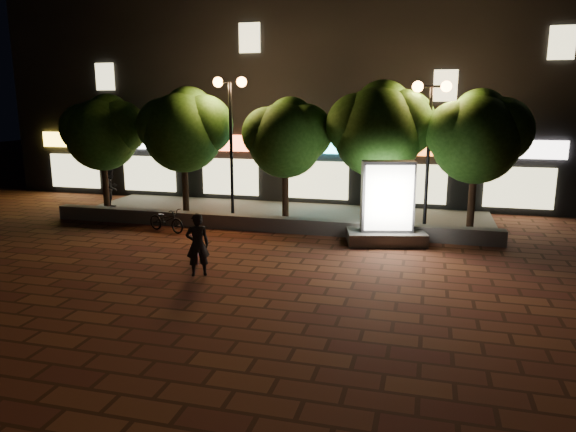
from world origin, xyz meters
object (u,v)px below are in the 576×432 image
(tree_mid, at_px, (287,135))
(street_lamp_left, at_px, (230,112))
(tree_right, at_px, (380,126))
(scooter_parked, at_px, (166,220))
(tree_far_right, at_px, (478,134))
(rider, at_px, (198,245))
(pedestrian, at_px, (111,188))
(scooter_pink, at_px, (197,245))
(street_lamp_right, at_px, (430,117))
(ad_kiosk, at_px, (387,211))
(tree_far_left, at_px, (104,130))
(tree_left, at_px, (185,127))

(tree_mid, height_order, street_lamp_left, street_lamp_left)
(tree_right, bearing_deg, scooter_parked, -160.50)
(tree_far_right, height_order, street_lamp_left, street_lamp_left)
(tree_far_right, bearing_deg, tree_right, 180.00)
(tree_far_right, bearing_deg, rider, -137.54)
(tree_mid, xyz_separation_m, scooter_parked, (-3.65, -2.46, -2.80))
(pedestrian, bearing_deg, scooter_pink, -135.00)
(scooter_pink, height_order, scooter_parked, scooter_pink)
(tree_right, xyz_separation_m, pedestrian, (-10.95, 0.44, -2.65))
(tree_right, height_order, tree_far_right, tree_right)
(tree_far_right, relative_size, street_lamp_right, 0.96)
(scooter_pink, bearing_deg, ad_kiosk, 7.67)
(tree_far_left, bearing_deg, pedestrian, 108.14)
(tree_far_left, height_order, tree_right, tree_right)
(tree_left, distance_m, rider, 7.80)
(rider, relative_size, scooter_parked, 1.05)
(tree_far_left, relative_size, ad_kiosk, 1.76)
(pedestrian, bearing_deg, tree_right, -95.45)
(tree_far_left, height_order, pedestrian, tree_far_left)
(tree_right, xyz_separation_m, ad_kiosk, (0.49, -2.12, -2.51))
(ad_kiosk, distance_m, scooter_parked, 7.48)
(tree_far_left, height_order, scooter_parked, tree_far_left)
(scooter_pink, bearing_deg, tree_right, 24.79)
(tree_right, relative_size, pedestrian, 3.04)
(scooter_pink, distance_m, rider, 1.39)
(tree_left, relative_size, street_lamp_right, 0.98)
(tree_far_right, relative_size, pedestrian, 2.85)
(tree_left, xyz_separation_m, tree_far_right, (10.50, -0.00, -0.08))
(tree_far_left, bearing_deg, street_lamp_left, -2.76)
(scooter_parked, bearing_deg, tree_far_right, -58.21)
(pedestrian, bearing_deg, street_lamp_left, -100.31)
(tree_far_left, distance_m, pedestrian, 2.42)
(tree_mid, xyz_separation_m, pedestrian, (-7.64, 0.44, -2.30))
(tree_mid, distance_m, tree_far_right, 6.50)
(rider, distance_m, pedestrian, 9.88)
(street_lamp_right, bearing_deg, tree_mid, 176.96)
(tree_left, xyz_separation_m, tree_right, (7.30, 0.00, 0.12))
(tree_right, bearing_deg, tree_far_right, -0.00)
(tree_far_right, bearing_deg, tree_left, 180.00)
(tree_far_right, height_order, street_lamp_right, street_lamp_right)
(tree_mid, height_order, rider, tree_mid)
(street_lamp_left, relative_size, scooter_parked, 3.30)
(scooter_parked, distance_m, pedestrian, 4.96)
(tree_mid, xyz_separation_m, rider, (-0.64, -6.53, -2.39))
(tree_far_left, distance_m, tree_left, 3.51)
(scooter_pink, bearing_deg, pedestrian, 113.27)
(tree_far_left, distance_m, scooter_parked, 5.40)
(tree_far_right, relative_size, scooter_pink, 3.21)
(scooter_pink, height_order, pedestrian, pedestrian)
(rider, distance_m, scooter_parked, 5.08)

